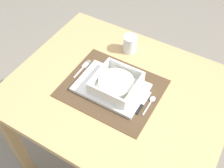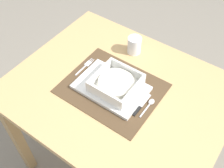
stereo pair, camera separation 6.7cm
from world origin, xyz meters
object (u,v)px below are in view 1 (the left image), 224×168
(fork, at_px, (83,67))
(porridge_bowl, at_px, (116,84))
(spoon, at_px, (151,101))
(dining_table, at_px, (118,103))
(drinking_glass, at_px, (130,45))
(butter_knife, at_px, (143,104))

(fork, bearing_deg, porridge_bowl, -10.06)
(porridge_bowl, relative_size, spoon, 1.69)
(dining_table, bearing_deg, fork, 172.58)
(dining_table, height_order, fork, fork)
(fork, height_order, drinking_glass, drinking_glass)
(fork, relative_size, butter_knife, 0.99)
(porridge_bowl, xyz_separation_m, spoon, (0.17, 0.02, -0.03))
(fork, height_order, butter_knife, butter_knife)
(spoon, bearing_deg, dining_table, 178.90)
(fork, distance_m, butter_knife, 0.35)
(porridge_bowl, bearing_deg, butter_knife, -6.69)
(dining_table, relative_size, drinking_glass, 11.17)
(spoon, height_order, butter_knife, spoon)
(dining_table, distance_m, drinking_glass, 0.30)
(dining_table, xyz_separation_m, fork, (-0.21, 0.03, 0.11))
(spoon, height_order, drinking_glass, drinking_glass)
(spoon, bearing_deg, butter_knife, -131.86)
(butter_knife, xyz_separation_m, drinking_glass, (-0.21, 0.28, 0.03))
(butter_knife, bearing_deg, drinking_glass, 128.28)
(porridge_bowl, distance_m, fork, 0.21)
(porridge_bowl, height_order, butter_knife, porridge_bowl)
(drinking_glass, bearing_deg, butter_knife, -52.77)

